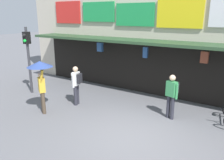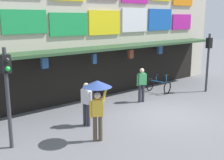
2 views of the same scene
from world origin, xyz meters
The scene contains 6 objects.
ground_plane centered at (0.00, 0.00, 0.00)m, with size 80.00×80.00×0.00m, color slate.
shopfront centered at (0.00, 4.57, 3.96)m, with size 18.00×2.60×8.00m.
traffic_light_near centered at (-6.19, 0.95, 2.14)m, with size 0.32×0.34×3.20m.
pedestrian_in_yellow centered at (0.59, 1.86, 0.98)m, with size 0.51×0.43×1.68m.
pedestrian_in_red centered at (-3.24, 0.99, 0.98)m, with size 0.41×0.52×1.68m.
pedestrian_with_umbrella centered at (-3.77, -0.39, 1.64)m, with size 0.96×0.96×2.08m.
Camera 1 is at (3.01, -5.90, 3.73)m, focal length 36.47 mm.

